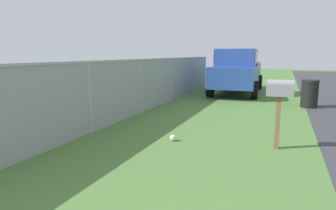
% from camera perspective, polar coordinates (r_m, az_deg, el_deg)
% --- Properties ---
extents(mailbox, '(0.25, 0.52, 1.38)m').
position_cam_1_polar(mailbox, '(6.08, 20.97, 2.05)').
color(mailbox, brown).
rests_on(mailbox, ground).
extents(pickup_truck, '(5.66, 2.28, 2.09)m').
position_cam_1_polar(pickup_truck, '(14.42, 13.39, 6.66)').
color(pickup_truck, '#284793').
rests_on(pickup_truck, ground).
extents(trash_bin, '(0.59, 0.59, 0.98)m').
position_cam_1_polar(trash_bin, '(11.43, 25.93, 2.02)').
color(trash_bin, black).
rests_on(trash_bin, ground).
extents(fence_section, '(16.06, 0.07, 1.72)m').
position_cam_1_polar(fence_section, '(9.32, -5.30, 4.11)').
color(fence_section, '#9EA3A8').
rests_on(fence_section, ground).
extents(litter_bag_midfield_a, '(0.14, 0.14, 0.14)m').
position_cam_1_polar(litter_bag_midfield_a, '(6.39, 0.99, -6.44)').
color(litter_bag_midfield_a, silver).
rests_on(litter_bag_midfield_a, ground).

